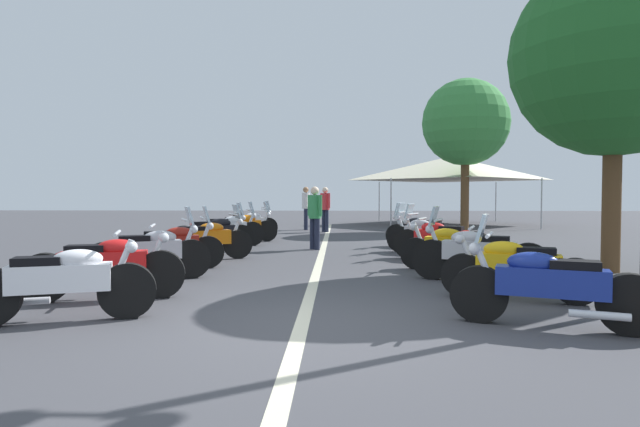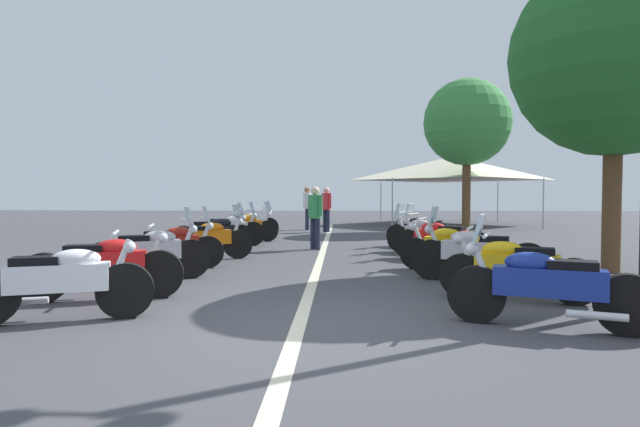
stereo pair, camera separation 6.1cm
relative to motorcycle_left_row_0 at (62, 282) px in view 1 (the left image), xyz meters
The scene contains 24 objects.
ground_plane 2.69m from the motorcycle_left_row_0, 93.82° to the right, with size 80.00×80.00×0.00m, color #424247.
lane_centre_stripe 6.75m from the motorcycle_left_row_0, 23.15° to the right, with size 25.25×0.16×0.01m, color beige.
motorcycle_left_row_0 is the anchor object (origin of this frame).
motorcycle_left_row_1 1.19m from the motorcycle_left_row_0, ahead, with size 0.81×2.07×1.01m.
motorcycle_left_row_2 2.78m from the motorcycle_left_row_0, ahead, with size 1.00×1.89×1.22m.
motorcycle_left_row_3 4.03m from the motorcycle_left_row_0, ahead, with size 0.92×1.94×1.20m.
motorcycle_left_row_4 5.40m from the motorcycle_left_row_0, ahead, with size 1.15×1.97×1.21m.
motorcycle_left_row_5 6.97m from the motorcycle_left_row_0, ahead, with size 0.96×1.97×1.22m.
motorcycle_left_row_6 8.40m from the motorcycle_left_row_0, ahead, with size 0.88×1.97×1.22m.
motorcycle_left_row_7 9.72m from the motorcycle_left_row_0, ahead, with size 0.89×2.12×1.21m.
motorcycle_left_row_8 11.17m from the motorcycle_left_row_0, ahead, with size 1.05×1.87×1.22m.
motorcycle_right_row_0 5.25m from the motorcycle_left_row_0, 90.67° to the right, with size 0.97×1.99×1.20m.
motorcycle_right_row_1 5.57m from the motorcycle_left_row_0, 75.93° to the right, with size 0.93×1.94×0.98m.
motorcycle_right_row_2 5.98m from the motorcycle_left_row_0, 61.93° to the right, with size 1.01×2.05×1.22m.
motorcycle_right_row_3 6.54m from the motorcycle_left_row_0, 52.59° to the right, with size 1.01×1.99×0.98m.
motorcycle_right_row_4 7.62m from the motorcycle_left_row_0, 43.18° to the right, with size 1.16×1.94×1.22m.
motorcycle_right_row_5 8.57m from the motorcycle_left_row_0, 36.85° to the right, with size 1.15×1.85×1.21m.
motorcycle_right_row_6 9.81m from the motorcycle_left_row_0, 32.59° to the right, with size 1.01×1.96×1.20m.
bystander_0 15.19m from the motorcycle_left_row_0, ahead, with size 0.52×0.32×1.72m.
bystander_1 14.18m from the motorcycle_left_row_0, 10.35° to the right, with size 0.42×0.38×1.70m.
bystander_2 8.08m from the motorcycle_left_row_0, 17.58° to the right, with size 0.41×0.39×1.62m.
roadside_tree_0 9.59m from the motorcycle_left_row_0, 63.44° to the right, with size 3.65×3.65×5.75m.
roadside_tree_1 17.08m from the motorcycle_left_row_0, 28.47° to the right, with size 3.33×3.33×5.87m.
event_tent 20.79m from the motorcycle_left_row_0, 23.64° to the right, with size 6.82×6.82×3.20m.
Camera 1 is at (-5.37, -0.39, 1.41)m, focal length 29.00 mm.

